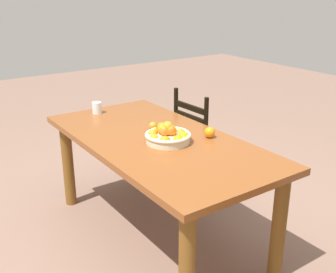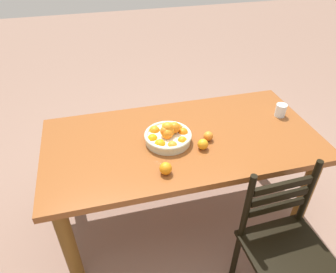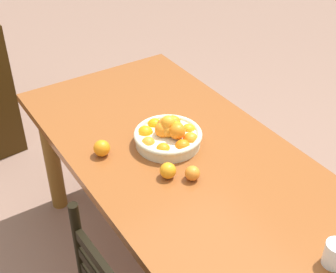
{
  "view_description": "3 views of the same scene",
  "coord_description": "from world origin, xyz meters",
  "px_view_note": "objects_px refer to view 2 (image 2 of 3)",
  "views": [
    {
      "loc": [
        2.16,
        -1.41,
        1.71
      ],
      "look_at": [
        0.1,
        0.02,
        0.78
      ],
      "focal_mm": 44.08,
      "sensor_mm": 36.0,
      "label": 1
    },
    {
      "loc": [
        0.49,
        1.53,
        1.95
      ],
      "look_at": [
        0.1,
        0.02,
        0.78
      ],
      "focal_mm": 33.12,
      "sensor_mm": 36.0,
      "label": 2
    },
    {
      "loc": [
        -1.33,
        0.94,
        2.0
      ],
      "look_at": [
        0.1,
        0.02,
        0.78
      ],
      "focal_mm": 51.07,
      "sensor_mm": 36.0,
      "label": 3
    }
  ],
  "objects_px": {
    "fruit_bowl": "(168,135)",
    "orange_loose_0": "(166,168)",
    "orange_loose_1": "(208,136)",
    "orange_loose_2": "(203,144)",
    "chair_near_window": "(284,246)",
    "drinking_glass": "(281,110)",
    "dining_table": "(182,151)"
  },
  "relations": [
    {
      "from": "dining_table",
      "to": "orange_loose_1",
      "type": "relative_size",
      "value": 29.02
    },
    {
      "from": "chair_near_window",
      "to": "orange_loose_2",
      "type": "distance_m",
      "value": 0.73
    },
    {
      "from": "orange_loose_0",
      "to": "orange_loose_1",
      "type": "bearing_deg",
      "value": -145.59
    },
    {
      "from": "fruit_bowl",
      "to": "orange_loose_2",
      "type": "bearing_deg",
      "value": 146.64
    },
    {
      "from": "orange_loose_0",
      "to": "drinking_glass",
      "type": "distance_m",
      "value": 1.01
    },
    {
      "from": "chair_near_window",
      "to": "drinking_glass",
      "type": "height_order",
      "value": "chair_near_window"
    },
    {
      "from": "dining_table",
      "to": "orange_loose_0",
      "type": "xyz_separation_m",
      "value": [
        0.19,
        0.3,
        0.15
      ]
    },
    {
      "from": "dining_table",
      "to": "fruit_bowl",
      "type": "distance_m",
      "value": 0.19
    },
    {
      "from": "chair_near_window",
      "to": "fruit_bowl",
      "type": "xyz_separation_m",
      "value": [
        0.48,
        -0.7,
        0.35
      ]
    },
    {
      "from": "fruit_bowl",
      "to": "orange_loose_2",
      "type": "xyz_separation_m",
      "value": [
        -0.19,
        0.12,
        -0.01
      ]
    },
    {
      "from": "dining_table",
      "to": "orange_loose_1",
      "type": "bearing_deg",
      "value": 157.27
    },
    {
      "from": "chair_near_window",
      "to": "orange_loose_0",
      "type": "relative_size",
      "value": 12.52
    },
    {
      "from": "orange_loose_2",
      "to": "orange_loose_1",
      "type": "bearing_deg",
      "value": -130.33
    },
    {
      "from": "orange_loose_1",
      "to": "orange_loose_2",
      "type": "relative_size",
      "value": 0.92
    },
    {
      "from": "chair_near_window",
      "to": "fruit_bowl",
      "type": "height_order",
      "value": "chair_near_window"
    },
    {
      "from": "drinking_glass",
      "to": "orange_loose_2",
      "type": "bearing_deg",
      "value": 18.28
    },
    {
      "from": "chair_near_window",
      "to": "orange_loose_2",
      "type": "xyz_separation_m",
      "value": [
        0.3,
        -0.58,
        0.34
      ]
    },
    {
      "from": "dining_table",
      "to": "orange_loose_1",
      "type": "xyz_separation_m",
      "value": [
        -0.15,
        0.06,
        0.14
      ]
    },
    {
      "from": "orange_loose_0",
      "to": "chair_near_window",
      "type": "bearing_deg",
      "value": 143.72
    },
    {
      "from": "orange_loose_0",
      "to": "drinking_glass",
      "type": "height_order",
      "value": "drinking_glass"
    },
    {
      "from": "dining_table",
      "to": "orange_loose_2",
      "type": "bearing_deg",
      "value": 122.54
    },
    {
      "from": "fruit_bowl",
      "to": "orange_loose_0",
      "type": "relative_size",
      "value": 4.21
    },
    {
      "from": "dining_table",
      "to": "drinking_glass",
      "type": "distance_m",
      "value": 0.77
    },
    {
      "from": "fruit_bowl",
      "to": "orange_loose_0",
      "type": "xyz_separation_m",
      "value": [
        0.09,
        0.28,
        -0.01
      ]
    },
    {
      "from": "chair_near_window",
      "to": "fruit_bowl",
      "type": "relative_size",
      "value": 2.98
    },
    {
      "from": "fruit_bowl",
      "to": "orange_loose_0",
      "type": "bearing_deg",
      "value": 72.89
    },
    {
      "from": "orange_loose_2",
      "to": "fruit_bowl",
      "type": "bearing_deg",
      "value": -33.36
    },
    {
      "from": "orange_loose_0",
      "to": "orange_loose_2",
      "type": "bearing_deg",
      "value": -150.27
    },
    {
      "from": "chair_near_window",
      "to": "drinking_glass",
      "type": "distance_m",
      "value": 0.94
    },
    {
      "from": "chair_near_window",
      "to": "orange_loose_0",
      "type": "distance_m",
      "value": 0.79
    },
    {
      "from": "chair_near_window",
      "to": "orange_loose_1",
      "type": "height_order",
      "value": "chair_near_window"
    },
    {
      "from": "fruit_bowl",
      "to": "drinking_glass",
      "type": "xyz_separation_m",
      "value": [
        -0.85,
        -0.09,
        -0.0
      ]
    }
  ]
}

